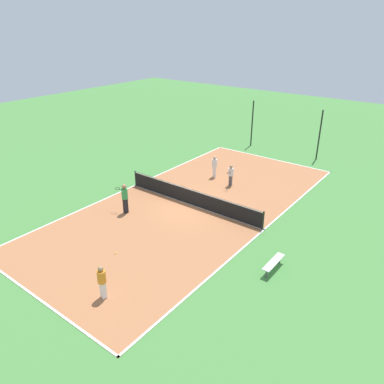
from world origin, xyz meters
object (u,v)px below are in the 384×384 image
object	(u,v)px
bench	(274,263)
player_far_white	(231,174)
player_near_white	(214,165)
fence_post_back_right	(319,135)
player_far_green	(125,196)
tennis_ball_far_baseline	(182,184)
tennis_ball_right_alley	(209,180)
tennis_net	(192,197)
tennis_ball_left_sideline	(115,253)
player_center_orange	(102,280)
fence_post_back_left	(252,124)

from	to	relation	value
bench	player_far_white	world-z (taller)	player_far_white
player_near_white	fence_post_back_right	bearing A→B (deg)	109.02
player_far_green	tennis_ball_far_baseline	world-z (taller)	player_far_green
player_far_white	tennis_ball_right_alley	distance (m)	1.92
tennis_net	tennis_ball_left_sideline	world-z (taller)	tennis_net
player_center_orange	tennis_ball_far_baseline	xyz separation A→B (m)	(-4.73, 11.05, -0.84)
tennis_net	player_near_white	distance (m)	4.82
tennis_net	fence_post_back_right	bearing A→B (deg)	76.63
tennis_ball_far_baseline	fence_post_back_right	world-z (taller)	fence_post_back_right
player_near_white	tennis_ball_left_sideline	xyz separation A→B (m)	(1.69, -11.12, -0.88)
player_far_green	player_near_white	world-z (taller)	player_far_green
player_near_white	fence_post_back_left	world-z (taller)	fence_post_back_left
bench	player_near_white	bearing A→B (deg)	48.07
player_far_white	fence_post_back_left	xyz separation A→B (m)	(-3.38, 8.93, 1.16)
tennis_ball_left_sideline	tennis_ball_far_baseline	xyz separation A→B (m)	(-2.72, 8.60, 0.00)
tennis_net	tennis_ball_far_baseline	world-z (taller)	tennis_net
player_center_orange	fence_post_back_right	world-z (taller)	fence_post_back_right
player_far_white	player_far_green	xyz separation A→B (m)	(-2.84, -7.16, 0.22)
fence_post_back_right	tennis_ball_far_baseline	bearing A→B (deg)	-117.11
player_far_green	player_near_white	xyz separation A→B (m)	(1.07, 7.78, -0.16)
bench	fence_post_back_left	bearing A→B (deg)	32.30
tennis_ball_right_alley	fence_post_back_right	bearing A→B (deg)	63.69
player_center_orange	tennis_net	bearing A→B (deg)	120.26
tennis_ball_far_baseline	fence_post_back_left	xyz separation A→B (m)	(-0.58, 10.83, 1.98)
bench	fence_post_back_left	world-z (taller)	fence_post_back_left
player_center_orange	player_near_white	bearing A→B (deg)	121.46
bench	fence_post_back_right	world-z (taller)	fence_post_back_right
bench	tennis_net	bearing A→B (deg)	66.80
player_far_green	tennis_ball_far_baseline	size ratio (longest dim) A/B	27.11
bench	tennis_ball_right_alley	bearing A→B (deg)	50.84
tennis_ball_right_alley	fence_post_back_left	world-z (taller)	fence_post_back_left
tennis_ball_left_sideline	tennis_ball_far_baseline	bearing A→B (deg)	107.58
tennis_net	tennis_ball_right_alley	world-z (taller)	tennis_net
player_center_orange	tennis_ball_far_baseline	world-z (taller)	player_center_orange
player_near_white	tennis_ball_left_sideline	bearing A→B (deg)	-33.80
player_near_white	tennis_ball_far_baseline	xyz separation A→B (m)	(-1.03, -2.52, -0.88)
tennis_ball_right_alley	fence_post_back_right	world-z (taller)	fence_post_back_right
player_center_orange	player_far_green	xyz separation A→B (m)	(-4.77, 5.79, 0.20)
tennis_ball_left_sideline	fence_post_back_left	size ratio (longest dim) A/B	0.02
fence_post_back_left	tennis_net	bearing A→B (deg)	-76.63
bench	tennis_ball_left_sideline	xyz separation A→B (m)	(-6.74, -3.54, -0.33)
tennis_ball_right_alley	tennis_ball_left_sideline	size ratio (longest dim) A/B	1.00
player_far_white	player_far_green	size ratio (longest dim) A/B	0.82
tennis_ball_left_sideline	player_far_green	bearing A→B (deg)	129.65
player_far_green	player_near_white	distance (m)	7.85
bench	player_far_white	xyz separation A→B (m)	(-6.66, 6.95, 0.49)
tennis_ball_far_baseline	player_far_green	bearing A→B (deg)	-90.47
player_center_orange	tennis_ball_far_baseline	size ratio (longest dim) A/B	22.82
player_center_orange	fence_post_back_left	xyz separation A→B (m)	(-5.31, 21.88, 1.14)
tennis_ball_right_alley	fence_post_back_right	distance (m)	10.29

